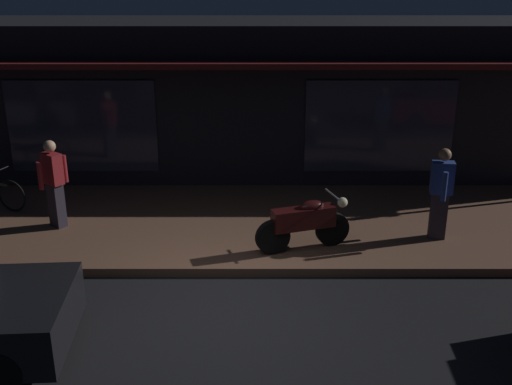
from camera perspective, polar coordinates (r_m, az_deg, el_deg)
The scene contains 6 objects.
ground_plane at distance 9.22m, azimuth -3.42°, elevation -10.81°, with size 60.00×60.00×0.00m, color black.
sidewalk_slab at distance 11.85m, azimuth -2.61°, elevation -2.95°, with size 18.00×4.00×0.15m, color brown.
storefront_building at distance 14.57m, azimuth -2.14°, elevation 8.66°, with size 18.00×3.30×3.60m.
motorcycle at distance 10.51m, azimuth 4.60°, elevation -2.77°, with size 1.65×0.74×0.97m.
person_photographer at distance 11.85m, azimuth -18.28°, elevation 0.93°, with size 0.45×0.53×1.67m.
person_bystander at distance 11.25m, azimuth 16.82°, elevation 0.06°, with size 0.40×0.62×1.67m.
Camera 1 is at (0.54, -7.87, 4.78)m, focal length 43.02 mm.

